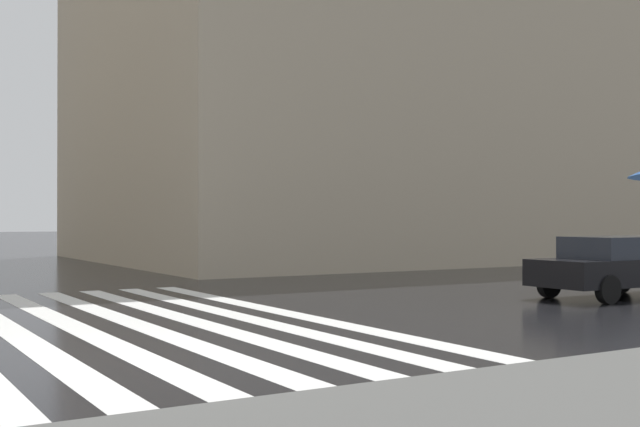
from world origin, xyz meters
TOP-DOWN VIEW (x-y plane):
  - ground_plane at (0.00, 0.00)m, footprint 220.00×220.00m
  - zebra_crossing at (4.00, -0.97)m, footprint 13.00×7.50m
  - haussmann_block_corner at (21.55, -19.96)m, footprint 18.10×27.46m
  - car_black at (2.50, -12.41)m, footprint 1.85×4.10m

SIDE VIEW (x-z plane):
  - ground_plane at x=0.00m, z-range 0.00..0.00m
  - zebra_crossing at x=4.00m, z-range 0.00..0.01m
  - car_black at x=2.50m, z-range 0.05..1.46m
  - haussmann_block_corner at x=21.55m, z-range -0.21..20.26m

